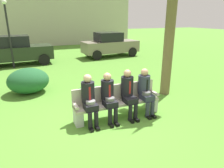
# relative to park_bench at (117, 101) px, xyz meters

# --- Properties ---
(ground_plane) EXTENTS (80.00, 80.00, 0.00)m
(ground_plane) POSITION_rel_park_bench_xyz_m (-0.35, -0.10, -0.44)
(ground_plane) COLOR #50892E
(park_bench) EXTENTS (2.44, 0.44, 0.90)m
(park_bench) POSITION_rel_park_bench_xyz_m (0.00, 0.00, 0.00)
(park_bench) COLOR #B7AD9E
(park_bench) RESTS_ON ground
(seated_man_leftmost) EXTENTS (0.34, 0.72, 1.32)m
(seated_man_leftmost) POSITION_rel_park_bench_xyz_m (-0.83, -0.13, 0.30)
(seated_man_leftmost) COLOR black
(seated_man_leftmost) RESTS_ON ground
(seated_man_centerleft) EXTENTS (0.34, 0.72, 1.31)m
(seated_man_centerleft) POSITION_rel_park_bench_xyz_m (-0.29, -0.14, 0.29)
(seated_man_centerleft) COLOR black
(seated_man_centerleft) RESTS_ON ground
(seated_man_centerright) EXTENTS (0.34, 0.72, 1.34)m
(seated_man_centerright) POSITION_rel_park_bench_xyz_m (0.29, -0.13, 0.31)
(seated_man_centerright) COLOR black
(seated_man_centerright) RESTS_ON ground
(seated_man_rightmost) EXTENTS (0.34, 0.72, 1.31)m
(seated_man_rightmost) POSITION_rel_park_bench_xyz_m (0.83, -0.13, 0.29)
(seated_man_rightmost) COLOR #2D3342
(seated_man_rightmost) RESTS_ON ground
(shrub_near_bench) EXTENTS (1.47, 1.34, 0.92)m
(shrub_near_bench) POSITION_rel_park_bench_xyz_m (-2.23, 2.98, 0.02)
(shrub_near_bench) COLOR #1F562B
(shrub_near_bench) RESTS_ON ground
(shrub_mid_lawn) EXTENTS (0.96, 0.88, 0.60)m
(shrub_mid_lawn) POSITION_rel_park_bench_xyz_m (-0.42, 1.18, -0.14)
(shrub_mid_lawn) COLOR #347C2B
(shrub_mid_lawn) RESTS_ON ground
(parked_car_near) EXTENTS (3.96, 1.84, 1.68)m
(parked_car_near) POSITION_rel_park_bench_xyz_m (-2.71, 8.22, 0.40)
(parked_car_near) COLOR #232D1E
(parked_car_near) RESTS_ON ground
(parked_car_far) EXTENTS (4.01, 1.95, 1.68)m
(parked_car_far) POSITION_rel_park_bench_xyz_m (3.29, 8.55, 0.40)
(parked_car_far) COLOR slate
(parked_car_far) RESTS_ON ground
(street_lamp) EXTENTS (0.24, 0.24, 3.53)m
(street_lamp) POSITION_rel_park_bench_xyz_m (-2.91, 7.44, 1.73)
(street_lamp) COLOR black
(street_lamp) RESTS_ON ground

